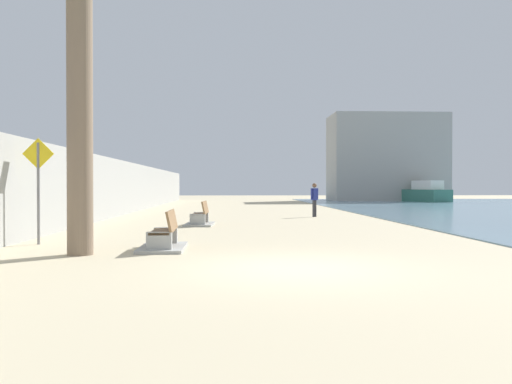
{
  "coord_description": "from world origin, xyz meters",
  "views": [
    {
      "loc": [
        -1.18,
        -10.07,
        1.59
      ],
      "look_at": [
        0.01,
        15.36,
        1.3
      ],
      "focal_mm": 36.92,
      "sensor_mm": 36.0,
      "label": 1
    }
  ],
  "objects_px": {
    "palm_tree": "(78,9)",
    "person_walking": "(314,197)",
    "bench_far": "(200,219)",
    "pedestrian_sign": "(38,179)",
    "boat_nearest": "(422,194)",
    "bench_near": "(164,240)"
  },
  "relations": [
    {
      "from": "bench_far",
      "to": "person_walking",
      "type": "xyz_separation_m",
      "value": [
        5.53,
        5.48,
        0.78
      ]
    },
    {
      "from": "bench_near",
      "to": "pedestrian_sign",
      "type": "bearing_deg",
      "value": 160.53
    },
    {
      "from": "boat_nearest",
      "to": "person_walking",
      "type": "bearing_deg",
      "value": -120.71
    },
    {
      "from": "bench_near",
      "to": "person_walking",
      "type": "distance_m",
      "value": 14.81
    },
    {
      "from": "palm_tree",
      "to": "bench_far",
      "type": "height_order",
      "value": "palm_tree"
    },
    {
      "from": "palm_tree",
      "to": "pedestrian_sign",
      "type": "distance_m",
      "value": 4.79
    },
    {
      "from": "person_walking",
      "to": "boat_nearest",
      "type": "distance_m",
      "value": 28.95
    },
    {
      "from": "palm_tree",
      "to": "pedestrian_sign",
      "type": "height_order",
      "value": "palm_tree"
    },
    {
      "from": "person_walking",
      "to": "pedestrian_sign",
      "type": "height_order",
      "value": "pedestrian_sign"
    },
    {
      "from": "boat_nearest",
      "to": "palm_tree",
      "type": "bearing_deg",
      "value": -119.81
    },
    {
      "from": "palm_tree",
      "to": "boat_nearest",
      "type": "bearing_deg",
      "value": 60.19
    },
    {
      "from": "boat_nearest",
      "to": "bench_far",
      "type": "bearing_deg",
      "value": -123.77
    },
    {
      "from": "bench_near",
      "to": "boat_nearest",
      "type": "xyz_separation_m",
      "value": [
        20.75,
        38.43,
        0.6
      ]
    },
    {
      "from": "bench_near",
      "to": "person_walking",
      "type": "xyz_separation_m",
      "value": [
        5.96,
        13.54,
        0.78
      ]
    },
    {
      "from": "palm_tree",
      "to": "bench_far",
      "type": "relative_size",
      "value": 3.72
    },
    {
      "from": "pedestrian_sign",
      "to": "person_walking",
      "type": "bearing_deg",
      "value": 52.27
    },
    {
      "from": "bench_near",
      "to": "bench_far",
      "type": "distance_m",
      "value": 8.07
    },
    {
      "from": "person_walking",
      "to": "pedestrian_sign",
      "type": "distance_m",
      "value": 15.55
    },
    {
      "from": "palm_tree",
      "to": "person_walking",
      "type": "relative_size",
      "value": 4.6
    },
    {
      "from": "bench_near",
      "to": "person_walking",
      "type": "height_order",
      "value": "person_walking"
    },
    {
      "from": "pedestrian_sign",
      "to": "bench_near",
      "type": "bearing_deg",
      "value": -19.47
    },
    {
      "from": "palm_tree",
      "to": "person_walking",
      "type": "xyz_separation_m",
      "value": [
        7.78,
        14.5,
        -4.65
      ]
    }
  ]
}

